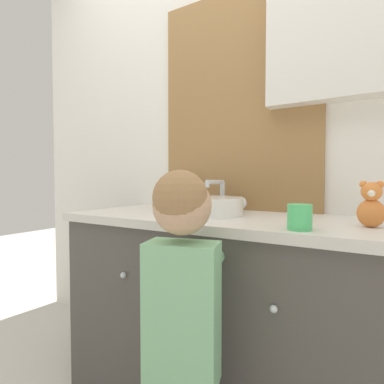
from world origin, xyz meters
The scene contains 8 objects.
wall_back centered at (0.02, 0.62, 1.28)m, with size 3.20×0.18×2.50m.
vanity_counter centered at (0.00, 0.31, 0.41)m, with size 1.35×0.59×0.82m.
sink_basin centered at (-0.09, 0.31, 0.86)m, with size 0.36×0.41×0.15m.
toothbrush_holder centered at (-0.36, 0.52, 0.87)m, with size 0.06×0.06×0.18m.
soap_dispenser centered at (-0.28, 0.54, 0.89)m, with size 0.05×0.05×0.17m.
child_figure centered at (0.09, -0.14, 0.60)m, with size 0.23×0.49×1.00m.
teddy_bear centered at (0.54, 0.26, 0.89)m, with size 0.08×0.07×0.15m.
drinking_cup centered at (0.36, 0.09, 0.86)m, with size 0.07×0.07×0.08m, color #4CC670.
Camera 1 is at (0.55, -0.85, 0.97)m, focal length 28.00 mm.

